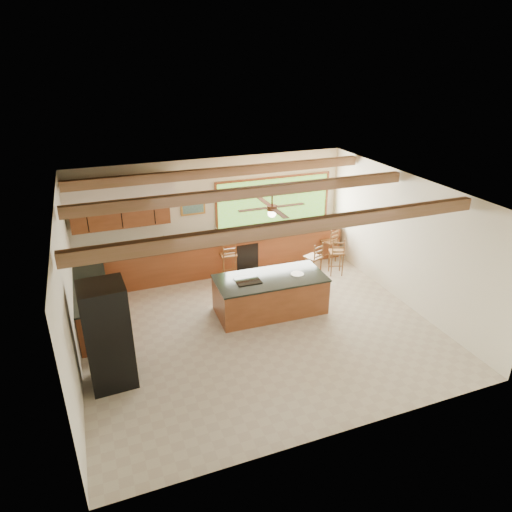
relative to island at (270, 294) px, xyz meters
name	(u,v)px	position (x,y,z in m)	size (l,w,h in m)	color
ground	(258,327)	(-0.50, -0.53, -0.43)	(7.20, 7.20, 0.00)	beige
room_shell	(239,222)	(-0.67, 0.13, 1.78)	(7.27, 6.54, 3.02)	white
counter_run	(192,266)	(-1.32, 1.99, 0.04)	(7.12, 3.10, 1.27)	brown
island	(270,294)	(0.00, 0.00, 0.00)	(2.49, 1.23, 0.87)	brown
refrigerator	(108,336)	(-3.55, -1.26, 0.55)	(0.79, 0.77, 1.95)	black
bar_stool_a	(229,256)	(-0.38, 1.86, 0.23)	(0.42, 0.42, 1.12)	brown
bar_stool_b	(314,258)	(1.63, 1.02, 0.19)	(0.49, 0.49, 1.05)	brown
bar_stool_c	(338,253)	(2.36, 1.09, 0.19)	(0.47, 0.47, 1.04)	brown
bar_stool_d	(330,242)	(2.58, 1.86, 0.17)	(0.47, 0.47, 1.01)	brown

